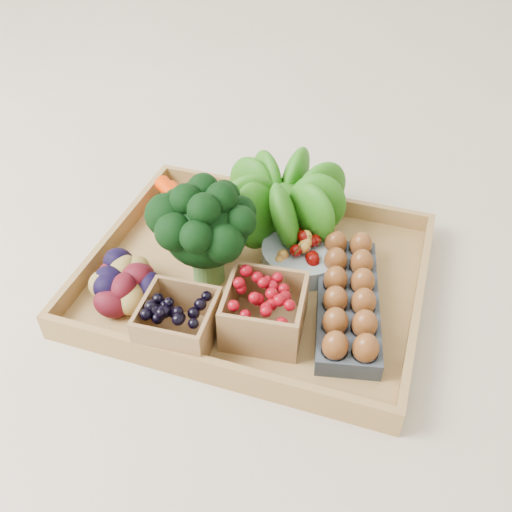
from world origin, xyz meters
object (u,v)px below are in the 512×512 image
(cherry_bowl, at_px, (302,256))
(egg_carton, at_px, (347,303))
(tray, at_px, (256,279))
(broccoli, at_px, (207,247))

(cherry_bowl, height_order, egg_carton, cherry_bowl)
(tray, xyz_separation_m, broccoli, (-0.07, -0.03, 0.08))
(broccoli, height_order, egg_carton, broccoli)
(tray, distance_m, egg_carton, 0.17)
(broccoli, xyz_separation_m, cherry_bowl, (0.14, 0.08, -0.05))
(cherry_bowl, xyz_separation_m, egg_carton, (0.10, -0.08, -0.00))
(cherry_bowl, bearing_deg, egg_carton, -41.16)
(broccoli, relative_size, cherry_bowl, 1.25)
(broccoli, height_order, cherry_bowl, broccoli)
(egg_carton, bearing_deg, tray, 157.37)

